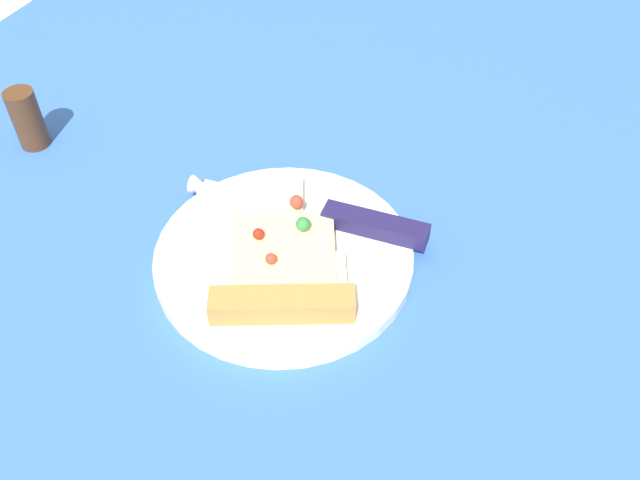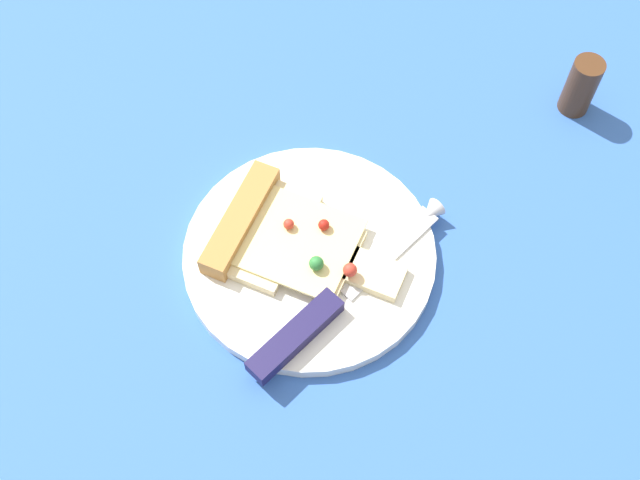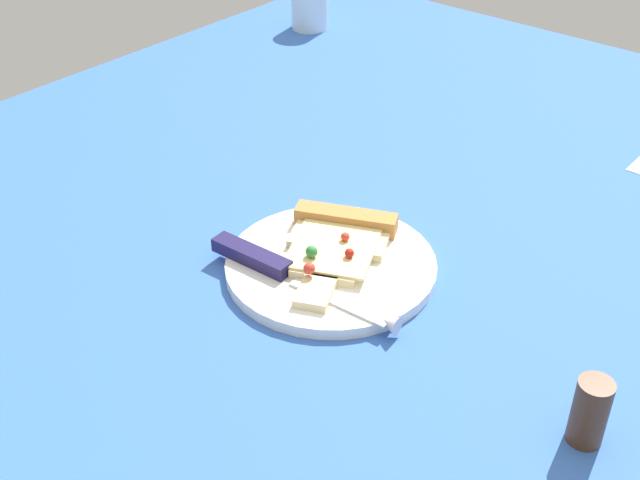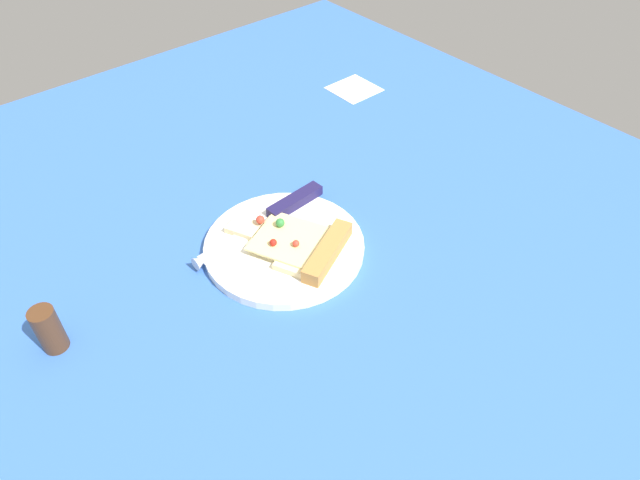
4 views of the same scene
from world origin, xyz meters
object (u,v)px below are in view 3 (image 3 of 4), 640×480
at_px(plate, 331,266).
at_px(drinking_glass, 310,6).
at_px(pepper_shaker, 590,412).
at_px(knife, 284,272).
at_px(pizza_slice, 336,243).

relative_size(plate, drinking_glass, 2.77).
distance_m(plate, pepper_shaker, 0.33).
distance_m(drinking_glass, pepper_shaker, 1.05).
distance_m(knife, pepper_shaker, 0.35).
height_order(drinking_glass, pepper_shaker, drinking_glass).
distance_m(pizza_slice, drinking_glass, 0.75).
height_order(knife, drinking_glass, drinking_glass).
bearing_deg(knife, drinking_glass, -145.06).
distance_m(pizza_slice, knife, 0.08).
bearing_deg(pepper_shaker, drinking_glass, -126.32).
distance_m(plate, drinking_glass, 0.77).
height_order(plate, pepper_shaker, pepper_shaker).
relative_size(plate, pizza_slice, 1.24).
bearing_deg(pizza_slice, drinking_glass, -71.91).
xyz_separation_m(plate, drinking_glass, (-0.57, -0.52, 0.04)).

